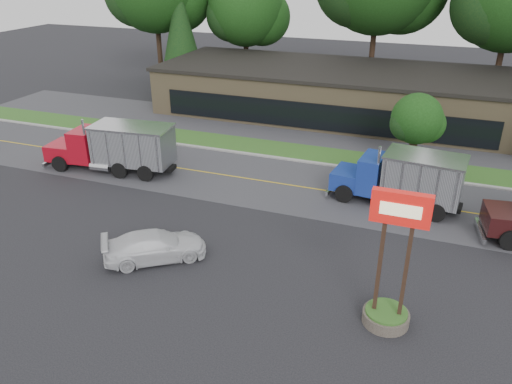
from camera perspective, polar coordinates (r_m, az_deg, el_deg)
ground at (r=26.38m, az=-7.97°, el=-6.02°), size 140.00×140.00×0.00m
road at (r=33.60m, az=-0.84°, el=1.51°), size 60.00×8.00×0.02m
center_line at (r=33.60m, az=-0.84°, el=1.51°), size 60.00×0.12×0.01m
curb at (r=37.23m, az=1.51°, el=3.98°), size 60.00×0.30×0.12m
grass_verge at (r=38.83m, az=2.38°, el=4.90°), size 60.00×3.40×0.03m
far_parking at (r=43.34m, az=4.48°, el=7.08°), size 60.00×7.00×0.02m
strip_mall at (r=47.93m, az=8.97°, el=11.16°), size 32.00×12.00×4.00m
bilo_sign at (r=20.70m, az=15.14°, el=-9.87°), size 2.20×1.90×5.95m
tree_far_b at (r=57.92m, az=-1.01°, el=19.95°), size 8.78×8.26×12.52m
evergreen_left at (r=57.02m, az=-8.62°, el=17.74°), size 4.93×4.93×11.21m
tree_verge at (r=36.13m, az=17.97°, el=7.71°), size 3.71×3.50×5.30m
dump_truck_red at (r=35.56m, az=-15.64°, el=5.07°), size 9.35×3.50×3.36m
dump_truck_blue at (r=30.60m, az=16.58°, el=1.56°), size 7.77×3.43×3.36m
rally_car at (r=25.18m, az=-11.47°, el=-6.05°), size 5.23×4.59×1.45m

